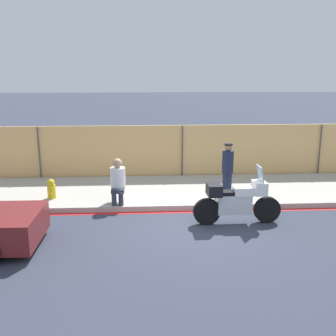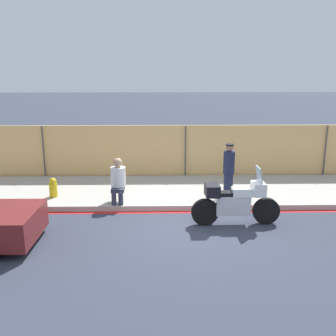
# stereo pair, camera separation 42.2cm
# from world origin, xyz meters

# --- Properties ---
(ground_plane) EXTENTS (120.00, 120.00, 0.00)m
(ground_plane) POSITION_xyz_m (0.00, 0.00, 0.00)
(ground_plane) COLOR #333847
(sidewalk) EXTENTS (38.26, 3.34, 0.16)m
(sidewalk) POSITION_xyz_m (0.00, 2.82, 0.08)
(sidewalk) COLOR #ADA89E
(sidewalk) RESTS_ON ground_plane
(curb_paint_stripe) EXTENTS (38.26, 0.18, 0.01)m
(curb_paint_stripe) POSITION_xyz_m (0.00, 1.06, 0.00)
(curb_paint_stripe) COLOR red
(curb_paint_stripe) RESTS_ON ground_plane
(storefront_fence) EXTENTS (36.35, 0.17, 2.01)m
(storefront_fence) POSITION_xyz_m (-0.00, 4.58, 1.01)
(storefront_fence) COLOR #E5B26B
(storefront_fence) RESTS_ON ground_plane
(motorcycle) EXTENTS (2.34, 0.54, 1.56)m
(motorcycle) POSITION_xyz_m (1.03, 0.14, 0.63)
(motorcycle) COLOR black
(motorcycle) RESTS_ON ground_plane
(officer_standing) EXTENTS (0.35, 0.35, 1.61)m
(officer_standing) POSITION_xyz_m (1.20, 2.19, 0.98)
(officer_standing) COLOR #191E38
(officer_standing) RESTS_ON sidewalk
(person_seated_on_curb) EXTENTS (0.44, 0.69, 1.30)m
(person_seated_on_curb) POSITION_xyz_m (-2.16, 1.61, 0.87)
(person_seated_on_curb) COLOR #2D3342
(person_seated_on_curb) RESTS_ON sidewalk
(fire_hydrant) EXTENTS (0.25, 0.31, 0.60)m
(fire_hydrant) POSITION_xyz_m (-4.22, 2.08, 0.45)
(fire_hydrant) COLOR gold
(fire_hydrant) RESTS_ON sidewalk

